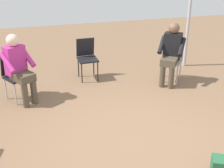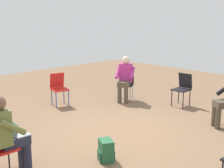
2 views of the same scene
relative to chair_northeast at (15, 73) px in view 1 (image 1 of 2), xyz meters
The scene contains 7 objects.
ground_plane 2.60m from the chair_northeast, 140.80° to the right, with size 15.09×15.09×0.00m, color brown.
chair_northeast is the anchor object (origin of this frame).
chair_east 1.58m from the chair_northeast, 67.04° to the right, with size 0.45×0.41×0.85m.
chair_southeast 3.14m from the chair_northeast, 89.38° to the right, with size 0.58×0.57×0.85m.
person_in_black 3.05m from the chair_northeast, 91.87° to the right, with size 0.63×0.63×1.24m.
person_in_magenta 0.26m from the chair_northeast, 149.12° to the right, with size 0.63×0.62×1.24m.
tent_pole_near 3.94m from the chair_northeast, 79.41° to the right, with size 0.07×0.07×2.37m, color #B2B2B7.
Camera 1 is at (-3.54, 1.30, 2.65)m, focal length 50.00 mm.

